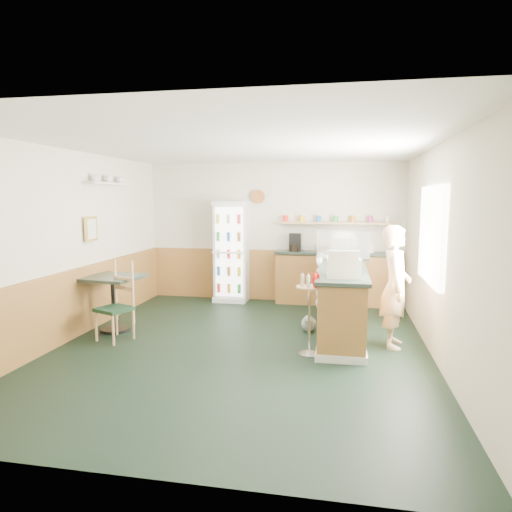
% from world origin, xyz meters
% --- Properties ---
extents(ground, '(6.00, 6.00, 0.00)m').
position_xyz_m(ground, '(0.00, 0.00, 0.00)').
color(ground, black).
rests_on(ground, ground).
extents(room_envelope, '(5.04, 6.02, 2.72)m').
position_xyz_m(room_envelope, '(-0.23, 0.73, 1.52)').
color(room_envelope, beige).
rests_on(room_envelope, ground).
extents(service_counter, '(0.68, 3.01, 1.01)m').
position_xyz_m(service_counter, '(1.35, 1.07, 0.46)').
color(service_counter, '#9B6732').
rests_on(service_counter, ground).
extents(back_counter, '(2.24, 0.42, 1.69)m').
position_xyz_m(back_counter, '(1.19, 2.80, 0.55)').
color(back_counter, '#9B6732').
rests_on(back_counter, ground).
extents(drinks_fridge, '(0.65, 0.54, 1.96)m').
position_xyz_m(drinks_fridge, '(-0.79, 2.74, 0.98)').
color(drinks_fridge, silver).
rests_on(drinks_fridge, ground).
extents(display_case, '(0.85, 0.44, 0.48)m').
position_xyz_m(display_case, '(1.35, 1.68, 1.25)').
color(display_case, silver).
rests_on(display_case, service_counter).
extents(cash_register, '(0.46, 0.48, 0.24)m').
position_xyz_m(cash_register, '(1.35, 0.07, 1.13)').
color(cash_register, beige).
rests_on(cash_register, service_counter).
extents(shopkeeper, '(0.45, 0.59, 1.66)m').
position_xyz_m(shopkeeper, '(2.05, 0.42, 0.83)').
color(shopkeeper, tan).
rests_on(shopkeeper, ground).
extents(condiment_stand, '(0.34, 0.34, 1.05)m').
position_xyz_m(condiment_stand, '(0.93, -0.13, 0.69)').
color(condiment_stand, silver).
rests_on(condiment_stand, ground).
extents(newspaper_rack, '(0.09, 0.41, 0.84)m').
position_xyz_m(newspaper_rack, '(0.99, 1.39, 0.65)').
color(newspaper_rack, black).
rests_on(newspaper_rack, ground).
extents(cafe_table, '(0.86, 0.86, 0.85)m').
position_xyz_m(cafe_table, '(-2.05, 0.39, 0.60)').
color(cafe_table, black).
rests_on(cafe_table, ground).
extents(cafe_chair, '(0.55, 0.56, 1.14)m').
position_xyz_m(cafe_chair, '(-1.83, 0.06, 0.59)').
color(cafe_chair, black).
rests_on(cafe_chair, ground).
extents(dog_doorstop, '(0.23, 0.30, 0.28)m').
position_xyz_m(dog_doorstop, '(0.86, 0.91, 0.13)').
color(dog_doorstop, gray).
rests_on(dog_doorstop, ground).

